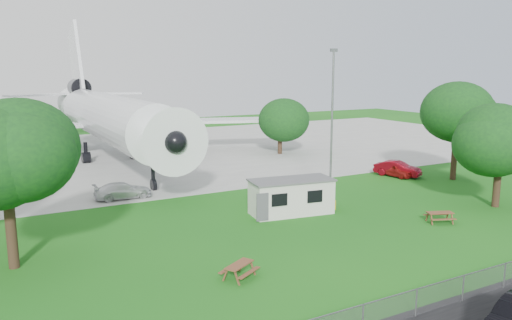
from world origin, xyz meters
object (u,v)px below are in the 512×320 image
site_cabin (291,196)px  picnic_east (439,223)px  airliner (107,115)px  picnic_west (239,278)px

site_cabin → picnic_east: (7.90, -6.94, -1.31)m
airliner → picnic_east: 39.59m
site_cabin → picnic_east: 10.59m
airliner → picnic_east: size_ratio=26.52×
picnic_east → picnic_west: bearing=-151.8°
airliner → picnic_east: bearing=-68.0°
picnic_west → picnic_east: (16.60, 1.63, 0.00)m
picnic_west → picnic_east: same height
airliner → picnic_east: (14.71, -36.37, -5.27)m
site_cabin → picnic_east: size_ratio=3.84×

